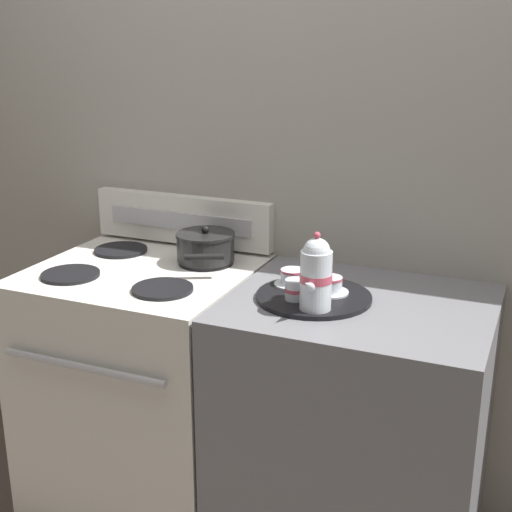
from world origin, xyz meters
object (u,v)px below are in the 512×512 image
(teapot, at_px, (316,274))
(teacup_right, at_px, (330,286))
(saucepan, at_px, (206,246))
(serving_tray, at_px, (314,297))
(teacup_left, at_px, (292,277))
(creamer_jug, at_px, (295,290))
(stove, at_px, (147,392))

(teapot, distance_m, teacup_right, 0.15)
(saucepan, xyz_separation_m, serving_tray, (0.45, -0.18, -0.05))
(teapot, xyz_separation_m, teacup_left, (-0.13, 0.16, -0.08))
(teapot, height_order, creamer_jug, teapot)
(stove, xyz_separation_m, creamer_jug, (0.58, -0.09, 0.50))
(serving_tray, bearing_deg, saucepan, 158.58)
(serving_tray, bearing_deg, teapot, -69.73)
(saucepan, relative_size, creamer_jug, 4.61)
(stove, height_order, teacup_left, teacup_left)
(teapot, bearing_deg, stove, 168.30)
(saucepan, xyz_separation_m, teacup_right, (0.49, -0.15, -0.02))
(creamer_jug, bearing_deg, saucepan, 150.10)
(serving_tray, height_order, teapot, teapot)
(creamer_jug, bearing_deg, stove, 171.14)
(teacup_left, height_order, creamer_jug, creamer_jug)
(teacup_right, height_order, creamer_jug, creamer_jug)
(teacup_right, bearing_deg, serving_tray, -145.12)
(saucepan, bearing_deg, teacup_left, -18.82)
(creamer_jug, bearing_deg, serving_tray, 57.20)
(saucepan, relative_size, teacup_right, 2.51)
(stove, height_order, saucepan, saucepan)
(stove, height_order, teapot, teapot)
(teacup_left, distance_m, teacup_right, 0.13)
(teapot, relative_size, teacup_left, 2.00)
(saucepan, relative_size, teapot, 1.26)
(teapot, height_order, teacup_right, teapot)
(saucepan, distance_m, teacup_left, 0.38)
(stove, xyz_separation_m, teacup_left, (0.53, 0.02, 0.50))
(teapot, relative_size, creamer_jug, 3.67)
(teacup_left, relative_size, teacup_right, 1.00)
(saucepan, bearing_deg, creamer_jug, -29.90)
(saucepan, distance_m, teacup_right, 0.51)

